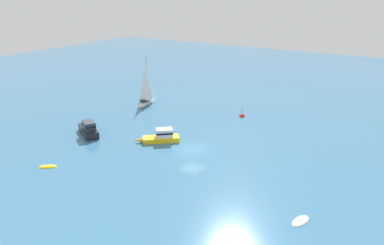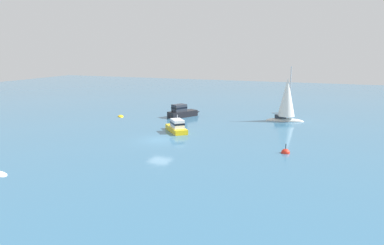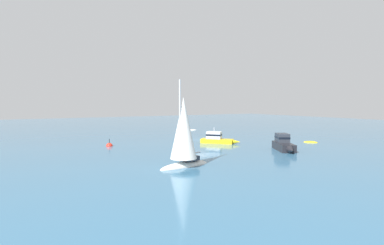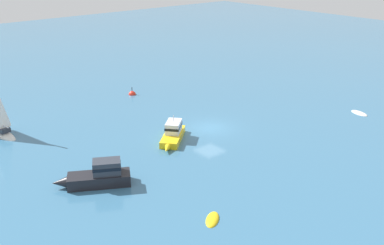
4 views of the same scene
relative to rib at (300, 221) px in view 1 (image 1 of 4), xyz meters
The scene contains 7 objects.
ground_plane 16.91m from the rib, 153.86° to the left, with size 160.00×160.00×0.00m, color teal.
rib is the anchor object (origin of this frame).
sloop 37.40m from the rib, 148.25° to the left, with size 2.78×5.52×8.32m.
skiff 26.47m from the rib, 169.89° to the right, with size 2.06×1.87×0.40m.
motor_cruiser 29.74m from the rib, behind, with size 5.66×4.02×1.99m.
launch 21.19m from the rib, 159.12° to the left, with size 4.98×4.53×2.25m.
channel_buoy 26.34m from the rib, 124.85° to the left, with size 0.88×0.88×1.39m.
Camera 1 is at (20.84, -33.71, 18.06)m, focal length 33.92 mm.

